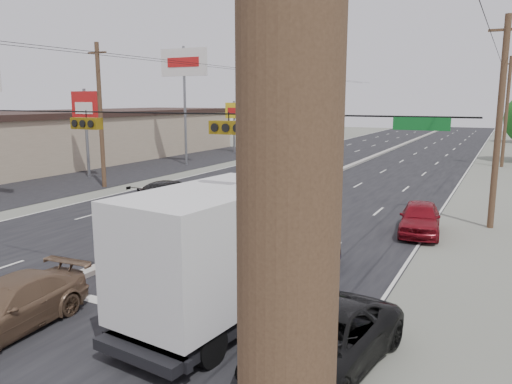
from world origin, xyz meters
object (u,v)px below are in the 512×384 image
at_px(pole_sign_billboard, 184,70).
at_px(pole_sign_far, 234,115).
at_px(queue_car_a, 263,209).
at_px(black_suv, 325,340).
at_px(queue_car_e, 420,218).
at_px(oncoming_far, 281,177).
at_px(tree_left_far, 263,115).
at_px(queue_car_d, 305,259).
at_px(queue_car_b, 287,238).
at_px(utility_pole_right_c, 506,111).
at_px(oncoming_near, 171,194).
at_px(utility_pole_left_b, 101,115).
at_px(utility_pole_right_b, 499,122).
at_px(pole_sign_mid, 85,113).
at_px(box_truck, 227,253).
at_px(red_sedan, 157,245).
at_px(tan_sedan, 8,307).
at_px(utility_pole_left_c, 261,109).

bearing_deg(pole_sign_billboard, pole_sign_far, 97.13).
bearing_deg(queue_car_a, black_suv, -65.22).
distance_m(queue_car_e, oncoming_far, 14.02).
bearing_deg(tree_left_far, queue_car_d, -62.47).
xyz_separation_m(pole_sign_far, queue_car_b, (21.30, -33.32, -3.77)).
bearing_deg(tree_left_far, utility_pole_right_c, -30.10).
bearing_deg(oncoming_near, tree_left_far, -65.87).
bearing_deg(queue_car_d, queue_car_b, 118.91).
bearing_deg(utility_pole_left_b, utility_pole_right_b, 0.00).
xyz_separation_m(utility_pole_left_b, black_suv, (22.10, -16.01, -4.42)).
relative_size(pole_sign_mid, oncoming_near, 1.31).
xyz_separation_m(queue_car_e, oncoming_far, (-11.00, 8.69, -0.04)).
bearing_deg(utility_pole_right_c, box_truck, -98.86).
bearing_deg(queue_car_e, pole_sign_mid, 160.66).
bearing_deg(utility_pole_left_b, tree_left_far, 101.92).
distance_m(utility_pole_left_b, red_sedan, 18.71).
bearing_deg(oncoming_near, utility_pole_right_c, -116.87).
relative_size(black_suv, queue_car_d, 1.04).
bearing_deg(queue_car_d, tree_left_far, 110.09).
xyz_separation_m(tan_sedan, black_suv, (8.20, 2.10, 0.00)).
xyz_separation_m(utility_pole_right_c, oncoming_far, (-13.90, -19.09, -4.39)).
relative_size(utility_pole_left_b, red_sedan, 2.32).
xyz_separation_m(pole_sign_mid, queue_car_a, (19.02, -6.86, -4.47)).
height_order(black_suv, oncoming_far, oncoming_far).
xyz_separation_m(tree_left_far, queue_car_d, (29.00, -55.63, -3.02)).
relative_size(tan_sedan, queue_car_b, 1.23).
bearing_deg(oncoming_far, box_truck, 102.92).
distance_m(utility_pole_left_c, queue_car_e, 35.76).
bearing_deg(queue_car_d, box_truck, -107.04).
distance_m(tree_left_far, oncoming_near, 51.39).
bearing_deg(queue_car_b, red_sedan, -138.18).
xyz_separation_m(pole_sign_far, queue_car_a, (18.02, -28.86, -3.76)).
distance_m(utility_pole_right_c, black_suv, 41.35).
bearing_deg(oncoming_near, pole_sign_far, -63.47).
relative_size(utility_pole_right_c, queue_car_e, 2.27).
height_order(tan_sedan, oncoming_near, oncoming_near).
bearing_deg(queue_car_e, queue_car_b, -134.92).
xyz_separation_m(pole_sign_mid, queue_car_d, (24.00, -13.63, -4.42)).
bearing_deg(utility_pole_right_b, pole_sign_mid, 174.19).
height_order(utility_pole_left_b, tree_left_far, utility_pole_left_b).
height_order(tree_left_far, black_suv, tree_left_far).
distance_m(box_truck, queue_car_a, 11.84).
distance_m(queue_car_a, oncoming_near, 6.34).
height_order(pole_sign_mid, box_truck, pole_sign_mid).
relative_size(queue_car_a, oncoming_far, 0.74).
relative_size(red_sedan, queue_car_a, 1.13).
xyz_separation_m(utility_pole_left_c, red_sedan, (13.90, -36.73, -4.40)).
bearing_deg(oncoming_far, tree_left_far, -69.65).
distance_m(box_truck, oncoming_near, 15.79).
relative_size(utility_pole_right_b, queue_car_a, 2.63).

